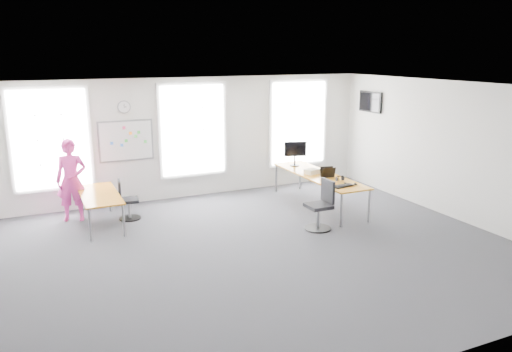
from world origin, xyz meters
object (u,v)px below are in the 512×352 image
chair_right (321,208)px  headphones (340,178)px  desk_left (100,196)px  keyboard (343,186)px  monitor (295,151)px  desk_right (318,177)px  chair_left (127,202)px  person (72,180)px

chair_right → headphones: (0.94, 0.74, 0.36)m
desk_left → chair_right: (4.13, -2.14, -0.18)m
keyboard → monitor: bearing=77.8°
monitor → desk_right: bearing=-69.8°
chair_right → chair_left: size_ratio=1.17×
chair_left → desk_right: bearing=-94.5°
monitor → keyboard: bearing=-73.9°
desk_right → chair_left: bearing=168.5°
desk_left → chair_right: bearing=-27.4°
desk_left → person: bearing=129.3°
desk_right → headphones: (0.13, -0.69, 0.10)m
person → headphones: bearing=-3.7°
monitor → person: bearing=-165.8°
chair_left → person: person is taller
desk_right → keyboard: keyboard is taller
headphones → keyboard: bearing=-124.9°
person → monitor: bearing=13.3°
chair_right → chair_left: bearing=-123.0°
desk_right → monitor: 1.14m
desk_left → monitor: bearing=3.9°
chair_right → desk_left: bearing=-117.4°
chair_left → person: (-1.06, 0.43, 0.51)m
chair_right → keyboard: chair_right is taller
headphones → desk_left: bearing=155.6°
desk_right → chair_left: chair_left is taller
desk_right → monitor: (-0.06, 1.05, 0.43)m
desk_right → keyboard: size_ratio=6.35×
desk_left → person: person is taller
chair_left → monitor: 4.37m
chair_right → person: size_ratio=0.58×
desk_right → person: size_ratio=1.75×
desk_left → chair_right: size_ratio=1.82×
headphones → monitor: bearing=87.4°
chair_left → person: size_ratio=0.50×
desk_left → person: size_ratio=1.06×
headphones → person: bearing=151.3°
chair_right → keyboard: bearing=110.9°
person → headphones: (5.56, -2.00, -0.08)m
chair_left → headphones: (4.49, -1.57, 0.42)m
chair_left → headphones: size_ratio=4.67×
desk_left → chair_right: 4.66m
person → keyboard: bearing=-8.8°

